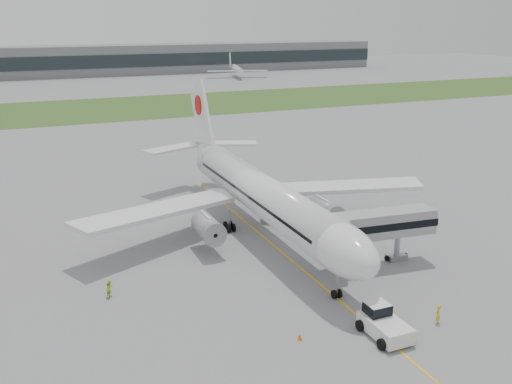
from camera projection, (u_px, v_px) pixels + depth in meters
name	position (u px, v px, depth m)	size (l,w,h in m)	color
ground	(274.00, 245.00, 70.54)	(600.00, 600.00, 0.00)	gray
apron_markings	(292.00, 261.00, 66.15)	(70.00, 70.00, 0.04)	#F0AF14
grass_strip	(110.00, 108.00, 175.93)	(600.00, 50.00, 0.02)	#3D5C22
terminal_building	(70.00, 61.00, 270.37)	(320.00, 22.30, 14.00)	slate
airliner	(258.00, 191.00, 73.15)	(48.13, 53.95, 17.88)	silver
pushback_tug	(383.00, 322.00, 50.47)	(3.42, 5.04, 2.57)	silver
jet_bridge	(373.00, 226.00, 63.40)	(14.21, 4.24, 6.50)	#98989B
safety_cone_left	(300.00, 337.00, 49.84)	(0.45, 0.45, 0.62)	#ED5C0C
safety_cone_right	(378.00, 312.00, 54.02)	(0.37, 0.37, 0.51)	#ED5C0C
ground_crew_near	(438.00, 314.00, 52.39)	(0.68, 0.44, 1.86)	yellow
ground_crew_far	(110.00, 289.00, 57.28)	(0.90, 0.70, 1.85)	#B0E125
distant_aircraft_right	(237.00, 78.00, 265.09)	(27.88, 24.60, 10.66)	silver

